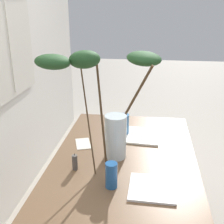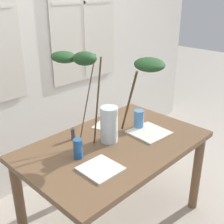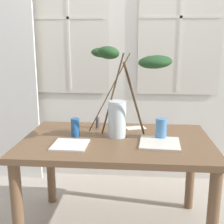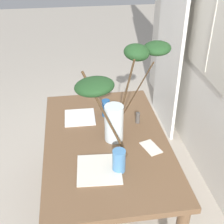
{
  "view_description": "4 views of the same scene",
  "coord_description": "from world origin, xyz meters",
  "px_view_note": "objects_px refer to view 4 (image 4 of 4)",
  "views": [
    {
      "loc": [
        -1.51,
        -0.12,
        1.6
      ],
      "look_at": [
        -0.06,
        0.07,
        1.04
      ],
      "focal_mm": 46.25,
      "sensor_mm": 36.0,
      "label": 1
    },
    {
      "loc": [
        -1.33,
        -1.27,
        1.76
      ],
      "look_at": [
        0.08,
        0.1,
        0.92
      ],
      "focal_mm": 46.8,
      "sensor_mm": 36.0,
      "label": 2
    },
    {
      "loc": [
        0.13,
        -1.94,
        1.38
      ],
      "look_at": [
        -0.04,
        0.08,
        0.9
      ],
      "focal_mm": 46.18,
      "sensor_mm": 36.0,
      "label": 3
    },
    {
      "loc": [
        1.67,
        -0.2,
        2.01
      ],
      "look_at": [
        -0.07,
        0.05,
        0.9
      ],
      "focal_mm": 48.93,
      "sensor_mm": 36.0,
      "label": 4
    }
  ],
  "objects_px": {
    "drinking_glass_blue_left": "(106,108)",
    "drinking_glass_blue_right": "(119,161)",
    "dining_table": "(106,152)",
    "pillar_candle": "(138,118)",
    "plate_square_right": "(99,169)",
    "vase_with_branches": "(121,90)",
    "plate_square_left": "(80,117)"
  },
  "relations": [
    {
      "from": "dining_table",
      "to": "plate_square_right",
      "type": "bearing_deg",
      "value": -15.12
    },
    {
      "from": "drinking_glass_blue_right",
      "to": "plate_square_left",
      "type": "height_order",
      "value": "drinking_glass_blue_right"
    },
    {
      "from": "plate_square_left",
      "to": "pillar_candle",
      "type": "xyz_separation_m",
      "value": [
        0.13,
        0.42,
        0.04
      ]
    },
    {
      "from": "drinking_glass_blue_left",
      "to": "plate_square_right",
      "type": "bearing_deg",
      "value": -11.25
    },
    {
      "from": "pillar_candle",
      "to": "plate_square_right",
      "type": "bearing_deg",
      "value": -36.09
    },
    {
      "from": "dining_table",
      "to": "drinking_glass_blue_right",
      "type": "xyz_separation_m",
      "value": [
        0.31,
        0.04,
        0.18
      ]
    },
    {
      "from": "drinking_glass_blue_right",
      "to": "pillar_candle",
      "type": "xyz_separation_m",
      "value": [
        -0.48,
        0.22,
        -0.03
      ]
    },
    {
      "from": "drinking_glass_blue_right",
      "to": "pillar_candle",
      "type": "distance_m",
      "value": 0.53
    },
    {
      "from": "dining_table",
      "to": "plate_square_left",
      "type": "distance_m",
      "value": 0.36
    },
    {
      "from": "dining_table",
      "to": "drinking_glass_blue_right",
      "type": "bearing_deg",
      "value": 6.88
    },
    {
      "from": "dining_table",
      "to": "drinking_glass_blue_right",
      "type": "distance_m",
      "value": 0.36
    },
    {
      "from": "drinking_glass_blue_left",
      "to": "drinking_glass_blue_right",
      "type": "height_order",
      "value": "drinking_glass_blue_right"
    },
    {
      "from": "drinking_glass_blue_right",
      "to": "plate_square_left",
      "type": "distance_m",
      "value": 0.65
    },
    {
      "from": "pillar_candle",
      "to": "drinking_glass_blue_right",
      "type": "bearing_deg",
      "value": -24.7
    },
    {
      "from": "vase_with_branches",
      "to": "plate_square_right",
      "type": "xyz_separation_m",
      "value": [
        0.27,
        -0.18,
        -0.39
      ]
    },
    {
      "from": "drinking_glass_blue_right",
      "to": "drinking_glass_blue_left",
      "type": "bearing_deg",
      "value": 179.86
    },
    {
      "from": "drinking_glass_blue_left",
      "to": "drinking_glass_blue_right",
      "type": "bearing_deg",
      "value": -0.14
    },
    {
      "from": "drinking_glass_blue_right",
      "to": "dining_table",
      "type": "bearing_deg",
      "value": -173.12
    },
    {
      "from": "dining_table",
      "to": "plate_square_right",
      "type": "height_order",
      "value": "plate_square_right"
    },
    {
      "from": "dining_table",
      "to": "plate_square_right",
      "type": "relative_size",
      "value": 5.01
    },
    {
      "from": "vase_with_branches",
      "to": "plate_square_right",
      "type": "bearing_deg",
      "value": -33.22
    },
    {
      "from": "vase_with_branches",
      "to": "pillar_candle",
      "type": "relative_size",
      "value": 7.19
    },
    {
      "from": "drinking_glass_blue_left",
      "to": "pillar_candle",
      "type": "bearing_deg",
      "value": 58.72
    },
    {
      "from": "dining_table",
      "to": "drinking_glass_blue_right",
      "type": "relative_size",
      "value": 8.98
    },
    {
      "from": "vase_with_branches",
      "to": "drinking_glass_blue_left",
      "type": "bearing_deg",
      "value": -170.26
    },
    {
      "from": "plate_square_left",
      "to": "vase_with_branches",
      "type": "bearing_deg",
      "value": 38.67
    },
    {
      "from": "plate_square_left",
      "to": "plate_square_right",
      "type": "distance_m",
      "value": 0.6
    },
    {
      "from": "vase_with_branches",
      "to": "drinking_glass_blue_left",
      "type": "distance_m",
      "value": 0.47
    },
    {
      "from": "vase_with_branches",
      "to": "plate_square_right",
      "type": "distance_m",
      "value": 0.5
    },
    {
      "from": "dining_table",
      "to": "pillar_candle",
      "type": "distance_m",
      "value": 0.35
    },
    {
      "from": "plate_square_left",
      "to": "plate_square_right",
      "type": "height_order",
      "value": "same"
    },
    {
      "from": "vase_with_branches",
      "to": "plate_square_left",
      "type": "relative_size",
      "value": 3.13
    }
  ]
}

